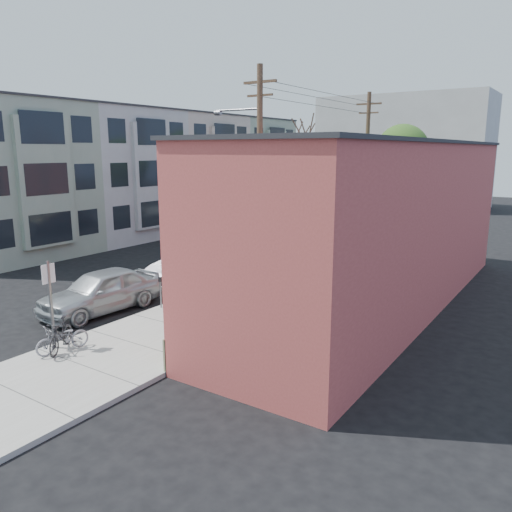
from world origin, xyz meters
The scene contains 26 objects.
ground centered at (0.00, 0.00, 0.00)m, with size 120.00×120.00×0.00m, color black.
sidewalk centered at (4.25, 11.00, 0.07)m, with size 4.50×58.00×0.15m, color #A9A69C.
cafe_building centered at (8.99, 4.99, 3.30)m, with size 6.60×20.20×6.61m.
apartment_row centered at (-11.85, 14.00, 4.50)m, with size 6.30×32.00×9.00m.
end_cap_building centered at (-2.00, 42.00, 6.00)m, with size 18.00×8.00×12.00m, color #AFAEA9.
sign_post centered at (2.35, -5.64, 1.83)m, with size 0.07×0.45×2.80m.
parking_meter_near centered at (2.25, -0.80, 0.98)m, with size 0.14×0.14×1.24m.
parking_meter_far centered at (2.25, 7.92, 0.98)m, with size 0.14×0.14×1.24m.
utility_pole_near centered at (2.39, 6.00, 5.41)m, with size 3.57×0.28×10.00m.
utility_pole_far centered at (2.45, 19.76, 5.34)m, with size 1.80×0.28×10.00m.
tree_bare centered at (2.80, 9.42, 3.30)m, with size 0.24×0.24×6.29m.
tree_leafy_mid centered at (2.80, 17.89, 5.19)m, with size 4.24×4.24×7.17m.
tree_leafy_far centered at (2.80, 26.54, 6.15)m, with size 4.27×4.27×8.15m.
patio_chair_a centered at (6.12, -2.21, 0.59)m, with size 0.50×0.50×0.88m, color #144613, non-canonical shape.
patio_chair_b centered at (5.89, -2.85, 0.59)m, with size 0.50×0.50×0.88m, color #144613, non-canonical shape.
patron_grey centered at (5.97, -0.40, 1.07)m, with size 0.67×0.44×1.83m, color gray.
patron_green centered at (5.48, -2.54, 0.97)m, with size 0.80×0.62×1.64m, color #307847.
cyclist centered at (3.43, -0.37, 0.92)m, with size 1.00×0.58×1.55m, color #9D3816.
cyclist_bike centered at (3.43, -0.37, 0.61)m, with size 0.61×1.76×0.92m, color black.
parked_bike_a centered at (2.74, -5.66, 0.66)m, with size 0.48×1.71×1.03m, color black.
parked_bike_b centered at (2.87, -5.68, 0.59)m, with size 0.58×1.66×0.87m, color gray.
car_0 centered at (0.34, -2.12, 0.85)m, with size 2.00×4.97×1.69m, color #B2B7BA.
car_1 centered at (0.32, 3.48, 0.86)m, with size 1.82×5.23×1.72m, color #97979E.
car_2 centered at (0.38, 9.32, 0.79)m, with size 2.21×5.44×1.58m, color black.
car_3 centered at (0.80, 14.91, 0.66)m, with size 2.18×4.73×1.31m, color #B9BBC1.
bus centered at (-3.20, 26.07, 1.60)m, with size 2.69×11.49×3.20m, color silver.
Camera 1 is at (15.82, -14.41, 6.27)m, focal length 35.00 mm.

